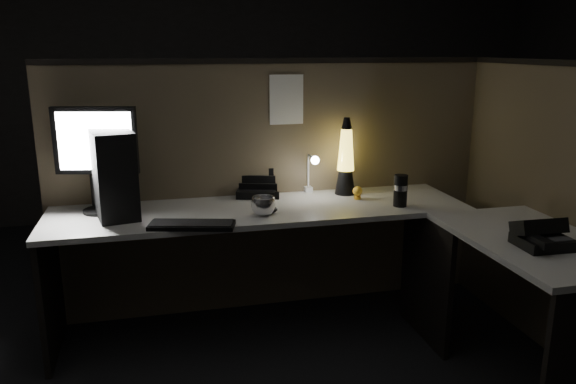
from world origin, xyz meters
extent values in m
plane|color=black|center=(0.00, 0.00, 0.00)|extent=(6.00, 6.00, 0.00)
plane|color=#282623|center=(0.00, 3.00, 1.35)|extent=(6.00, 0.00, 6.00)
cube|color=brown|center=(0.00, 0.93, 0.75)|extent=(2.66, 0.06, 1.50)
cube|color=brown|center=(1.33, 0.10, 0.75)|extent=(0.06, 1.66, 1.50)
cube|color=#B0AFA7|center=(-0.15, 0.60, 0.71)|extent=(2.30, 0.60, 0.03)
cube|color=#B0AFA7|center=(1.00, -0.20, 0.71)|extent=(0.60, 1.00, 0.03)
cube|color=black|center=(-1.28, 0.60, 0.35)|extent=(0.03, 0.55, 0.70)
cube|color=black|center=(0.72, 0.30, 0.35)|extent=(0.03, 0.55, 0.70)
cube|color=black|center=(-0.93, 0.68, 0.96)|extent=(0.28, 0.46, 0.45)
cylinder|color=black|center=(-1.00, 0.72, 0.74)|extent=(0.19, 0.19, 0.02)
cube|color=black|center=(-1.00, 0.74, 0.85)|extent=(0.06, 0.05, 0.21)
cube|color=black|center=(-1.00, 0.74, 1.12)|extent=(0.44, 0.13, 0.36)
cube|color=white|center=(-1.00, 0.72, 1.12)|extent=(0.38, 0.09, 0.30)
cube|color=black|center=(-0.55, 0.34, 0.74)|extent=(0.44, 0.24, 0.02)
ellipsoid|color=black|center=(-0.13, 0.49, 0.75)|extent=(0.11, 0.09, 0.04)
cube|color=silver|center=(0.20, 0.88, 0.75)|extent=(0.04, 0.05, 0.03)
cylinder|color=silver|center=(0.20, 0.88, 0.86)|extent=(0.01, 0.01, 0.20)
cylinder|color=silver|center=(0.20, 0.81, 0.96)|extent=(0.01, 0.13, 0.01)
sphere|color=white|center=(0.20, 0.74, 0.96)|extent=(0.05, 0.05, 0.05)
cube|color=black|center=(-0.12, 0.86, 0.75)|extent=(0.28, 0.26, 0.05)
cube|color=black|center=(-0.12, 0.83, 0.79)|extent=(0.22, 0.08, 0.08)
cube|color=black|center=(-0.12, 0.93, 0.83)|extent=(0.22, 0.08, 0.15)
cone|color=black|center=(0.40, 0.78, 0.80)|extent=(0.12, 0.12, 0.15)
cone|color=yellow|center=(0.40, 0.78, 1.00)|extent=(0.10, 0.10, 0.25)
sphere|color=#8E6714|center=(0.40, 0.78, 0.92)|extent=(0.05, 0.05, 0.05)
sphere|color=#8E6714|center=(0.40, 0.78, 1.01)|extent=(0.04, 0.04, 0.04)
cone|color=black|center=(0.40, 0.78, 1.16)|extent=(0.06, 0.06, 0.07)
cylinder|color=black|center=(0.61, 0.45, 0.82)|extent=(0.08, 0.08, 0.18)
imported|color=silver|center=(-0.16, 0.46, 0.78)|extent=(0.16, 0.16, 0.10)
sphere|color=yellow|center=(0.43, 0.65, 0.78)|extent=(0.06, 0.06, 0.06)
cube|color=white|center=(0.07, 0.90, 1.29)|extent=(0.20, 0.00, 0.29)
cube|color=black|center=(0.95, -0.31, 0.75)|extent=(0.23, 0.20, 0.05)
cube|color=black|center=(0.95, -0.27, 0.81)|extent=(0.23, 0.14, 0.10)
cube|color=black|center=(0.89, -0.36, 0.78)|extent=(0.05, 0.17, 0.03)
cube|color=#3F3F42|center=(1.00, -0.34, 0.78)|extent=(0.10, 0.10, 0.00)
camera|label=1|loc=(-0.70, -2.33, 1.60)|focal=35.00mm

